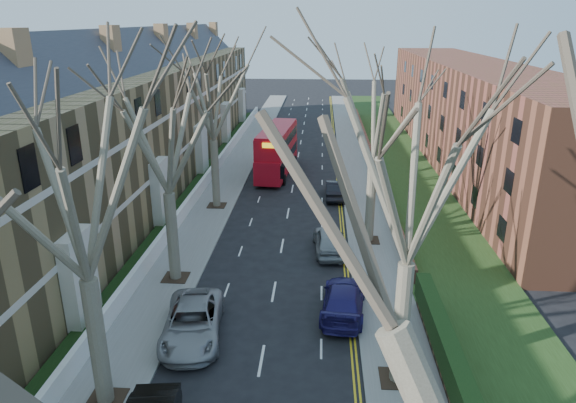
# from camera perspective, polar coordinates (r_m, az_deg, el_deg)

# --- Properties ---
(pavement_left) EXTENTS (3.00, 102.00, 0.12)m
(pavement_left) POSITION_cam_1_polar(r_m,az_deg,el_deg) (51.25, -5.86, 3.71)
(pavement_left) COLOR slate
(pavement_left) RESTS_ON ground
(pavement_right) EXTENTS (3.00, 102.00, 0.12)m
(pavement_right) POSITION_cam_1_polar(r_m,az_deg,el_deg) (50.69, 7.67, 3.46)
(pavement_right) COLOR slate
(pavement_right) RESTS_ON ground
(terrace_left) EXTENTS (9.70, 78.00, 13.60)m
(terrace_left) POSITION_cam_1_polar(r_m,az_deg,el_deg) (44.46, -17.66, 7.69)
(terrace_left) COLOR olive
(terrace_left) RESTS_ON ground
(flats_right) EXTENTS (13.97, 54.00, 10.00)m
(flats_right) POSITION_cam_1_polar(r_m,az_deg,el_deg) (55.46, 19.69, 9.11)
(flats_right) COLOR brown
(flats_right) RESTS_ON ground
(front_wall_left) EXTENTS (0.30, 78.00, 1.00)m
(front_wall_left) POSITION_cam_1_polar(r_m,az_deg,el_deg) (43.91, -9.68, 1.56)
(front_wall_left) COLOR white
(front_wall_left) RESTS_ON ground
(grass_verge_right) EXTENTS (6.00, 102.00, 0.06)m
(grass_verge_right) POSITION_cam_1_polar(r_m,az_deg,el_deg) (51.19, 12.72, 3.41)
(grass_verge_right) COLOR #203613
(grass_verge_right) RESTS_ON ground
(tree_left_mid) EXTENTS (10.50, 10.50, 14.71)m
(tree_left_mid) POSITION_cam_1_polar(r_m,az_deg,el_deg) (18.12, -22.93, 3.76)
(tree_left_mid) COLOR brown
(tree_left_mid) RESTS_ON ground
(tree_left_far) EXTENTS (10.15, 10.15, 14.22)m
(tree_left_far) POSITION_cam_1_polar(r_m,az_deg,el_deg) (27.26, -13.75, 8.96)
(tree_left_far) COLOR brown
(tree_left_far) RESTS_ON ground
(tree_left_dist) EXTENTS (10.50, 10.50, 14.71)m
(tree_left_dist) POSITION_cam_1_polar(r_m,az_deg,el_deg) (38.71, -8.57, 12.79)
(tree_left_dist) COLOR brown
(tree_left_dist) RESTS_ON ground
(tree_right_mid) EXTENTS (10.50, 10.50, 14.71)m
(tree_right_mid) POSITION_cam_1_polar(r_m,az_deg,el_deg) (18.46, 14.04, 5.01)
(tree_right_mid) COLOR brown
(tree_right_mid) RESTS_ON ground
(tree_right_far) EXTENTS (10.15, 10.15, 14.22)m
(tree_right_far) POSITION_cam_1_polar(r_m,az_deg,el_deg) (32.13, 9.78, 10.78)
(tree_right_far) COLOR brown
(tree_right_far) RESTS_ON ground
(double_decker_bus) EXTENTS (3.36, 10.58, 4.37)m
(double_decker_bus) POSITION_cam_1_polar(r_m,az_deg,el_deg) (48.77, -1.21, 5.52)
(double_decker_bus) COLOR #AD0C1A
(double_decker_bus) RESTS_ON ground
(car_left_far) EXTENTS (3.26, 5.90, 1.57)m
(car_left_far) POSITION_cam_1_polar(r_m,az_deg,el_deg) (24.78, -10.55, -13.06)
(car_left_far) COLOR gray
(car_left_far) RESTS_ON ground
(car_right_near) EXTENTS (2.64, 5.38, 1.50)m
(car_right_near) POSITION_cam_1_polar(r_m,az_deg,el_deg) (26.34, 6.20, -10.77)
(car_right_near) COLOR navy
(car_right_near) RESTS_ON ground
(car_right_mid) EXTENTS (2.24, 4.82, 1.60)m
(car_right_mid) POSITION_cam_1_polar(r_m,az_deg,el_deg) (32.70, 4.62, -4.31)
(car_right_mid) COLOR gray
(car_right_mid) RESTS_ON ground
(car_right_far) EXTENTS (1.57, 4.46, 1.47)m
(car_right_far) POSITION_cam_1_polar(r_m,az_deg,el_deg) (42.62, 5.28, 1.37)
(car_right_far) COLOR black
(car_right_far) RESTS_ON ground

